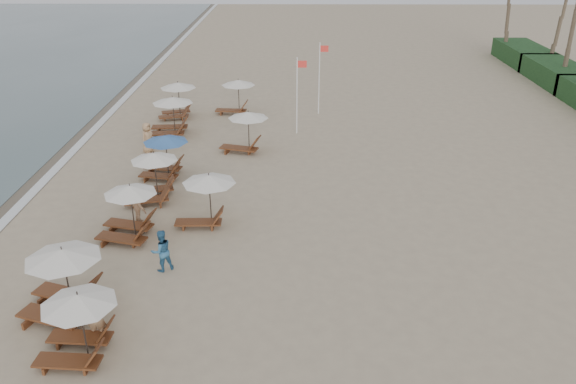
{
  "coord_description": "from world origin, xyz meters",
  "views": [
    {
      "loc": [
        1.14,
        -16.39,
        11.52
      ],
      "look_at": [
        0.91,
        5.77,
        1.3
      ],
      "focal_mm": 36.25,
      "sensor_mm": 36.0,
      "label": 1
    }
  ],
  "objects_px": {
    "lounger_station_6": "(176,99)",
    "beachgoer_far_b": "(147,138)",
    "lounger_station_2": "(126,214)",
    "lounger_station_4": "(162,156)",
    "lounger_station_1": "(59,283)",
    "beachgoer_mid_a": "(162,251)",
    "inland_station_1": "(244,129)",
    "lounger_station_3": "(151,178)",
    "inland_station_0": "(204,195)",
    "lounger_station_0": "(75,326)",
    "beachgoer_mid_b": "(138,204)",
    "inland_station_2": "(235,94)",
    "beachgoer_near": "(96,317)",
    "flag_pole_near": "(298,92)",
    "lounger_station_5": "(169,117)"
  },
  "relations": [
    {
      "from": "lounger_station_2",
      "to": "inland_station_1",
      "type": "bearing_deg",
      "value": 68.32
    },
    {
      "from": "lounger_station_6",
      "to": "beachgoer_near",
      "type": "xyz_separation_m",
      "value": [
        1.72,
        -22.4,
        -0.41
      ]
    },
    {
      "from": "inland_station_2",
      "to": "beachgoer_mid_a",
      "type": "height_order",
      "value": "inland_station_2"
    },
    {
      "from": "lounger_station_0",
      "to": "lounger_station_1",
      "type": "height_order",
      "value": "lounger_station_1"
    },
    {
      "from": "lounger_station_3",
      "to": "beachgoer_far_b",
      "type": "height_order",
      "value": "lounger_station_3"
    },
    {
      "from": "beachgoer_mid_a",
      "to": "beachgoer_mid_b",
      "type": "height_order",
      "value": "beachgoer_mid_a"
    },
    {
      "from": "inland_station_1",
      "to": "inland_station_2",
      "type": "height_order",
      "value": "same"
    },
    {
      "from": "lounger_station_6",
      "to": "flag_pole_near",
      "type": "bearing_deg",
      "value": -21.24
    },
    {
      "from": "lounger_station_1",
      "to": "beachgoer_mid_a",
      "type": "xyz_separation_m",
      "value": [
        2.71,
        2.59,
        -0.31
      ]
    },
    {
      "from": "lounger_station_4",
      "to": "flag_pole_near",
      "type": "distance_m",
      "value": 9.61
    },
    {
      "from": "lounger_station_1",
      "to": "beachgoer_mid_b",
      "type": "xyz_separation_m",
      "value": [
        0.9,
        6.49,
        -0.34
      ]
    },
    {
      "from": "lounger_station_3",
      "to": "flag_pole_near",
      "type": "relative_size",
      "value": 0.56
    },
    {
      "from": "inland_station_0",
      "to": "beachgoer_far_b",
      "type": "bearing_deg",
      "value": 117.04
    },
    {
      "from": "lounger_station_3",
      "to": "lounger_station_4",
      "type": "height_order",
      "value": "lounger_station_3"
    },
    {
      "from": "lounger_station_3",
      "to": "beachgoer_mid_a",
      "type": "height_order",
      "value": "lounger_station_3"
    },
    {
      "from": "inland_station_2",
      "to": "lounger_station_0",
      "type": "bearing_deg",
      "value": -95.53
    },
    {
      "from": "lounger_station_0",
      "to": "beachgoer_near",
      "type": "bearing_deg",
      "value": 67.18
    },
    {
      "from": "beachgoer_near",
      "to": "inland_station_1",
      "type": "bearing_deg",
      "value": 77.22
    },
    {
      "from": "inland_station_2",
      "to": "beachgoer_far_b",
      "type": "height_order",
      "value": "inland_station_2"
    },
    {
      "from": "lounger_station_1",
      "to": "lounger_station_6",
      "type": "distance_m",
      "value": 21.08
    },
    {
      "from": "lounger_station_2",
      "to": "inland_station_2",
      "type": "distance_m",
      "value": 17.25
    },
    {
      "from": "lounger_station_6",
      "to": "lounger_station_0",
      "type": "bearing_deg",
      "value": -86.55
    },
    {
      "from": "lounger_station_4",
      "to": "lounger_station_3",
      "type": "bearing_deg",
      "value": -89.3
    },
    {
      "from": "inland_station_2",
      "to": "flag_pole_near",
      "type": "relative_size",
      "value": 0.6
    },
    {
      "from": "beachgoer_mid_a",
      "to": "lounger_station_4",
      "type": "bearing_deg",
      "value": -110.72
    },
    {
      "from": "lounger_station_3",
      "to": "beachgoer_mid_a",
      "type": "relative_size",
      "value": 1.6
    },
    {
      "from": "lounger_station_0",
      "to": "lounger_station_6",
      "type": "bearing_deg",
      "value": 93.45
    },
    {
      "from": "flag_pole_near",
      "to": "lounger_station_5",
      "type": "bearing_deg",
      "value": -177.6
    },
    {
      "from": "lounger_station_3",
      "to": "lounger_station_6",
      "type": "bearing_deg",
      "value": 95.31
    },
    {
      "from": "lounger_station_4",
      "to": "inland_station_1",
      "type": "height_order",
      "value": "inland_station_1"
    },
    {
      "from": "lounger_station_6",
      "to": "beachgoer_far_b",
      "type": "relative_size",
      "value": 1.51
    },
    {
      "from": "lounger_station_1",
      "to": "flag_pole_near",
      "type": "relative_size",
      "value": 0.63
    },
    {
      "from": "lounger_station_0",
      "to": "lounger_station_4",
      "type": "xyz_separation_m",
      "value": [
        -0.27,
        13.41,
        0.01
      ]
    },
    {
      "from": "lounger_station_0",
      "to": "lounger_station_2",
      "type": "relative_size",
      "value": 0.97
    },
    {
      "from": "lounger_station_1",
      "to": "flag_pole_near",
      "type": "xyz_separation_m",
      "value": [
        7.7,
        18.02,
        1.42
      ]
    },
    {
      "from": "lounger_station_3",
      "to": "beachgoer_near",
      "type": "xyz_separation_m",
      "value": [
        0.56,
        -9.85,
        -0.27
      ]
    },
    {
      "from": "flag_pole_near",
      "to": "lounger_station_0",
      "type": "bearing_deg",
      "value": -107.82
    },
    {
      "from": "lounger_station_5",
      "to": "inland_station_0",
      "type": "height_order",
      "value": "lounger_station_5"
    },
    {
      "from": "lounger_station_0",
      "to": "beachgoer_near",
      "type": "relative_size",
      "value": 1.54
    },
    {
      "from": "lounger_station_2",
      "to": "lounger_station_4",
      "type": "bearing_deg",
      "value": 88.66
    },
    {
      "from": "lounger_station_1",
      "to": "lounger_station_2",
      "type": "relative_size",
      "value": 1.11
    },
    {
      "from": "beachgoer_near",
      "to": "beachgoer_mid_a",
      "type": "xyz_separation_m",
      "value": [
        1.15,
        3.91,
        -0.01
      ]
    },
    {
      "from": "lounger_station_6",
      "to": "inland_station_1",
      "type": "height_order",
      "value": "lounger_station_6"
    },
    {
      "from": "lounger_station_2",
      "to": "lounger_station_4",
      "type": "distance_m",
      "value": 6.28
    },
    {
      "from": "lounger_station_5",
      "to": "lounger_station_3",
      "type": "bearing_deg",
      "value": -84.1
    },
    {
      "from": "lounger_station_4",
      "to": "lounger_station_5",
      "type": "height_order",
      "value": "lounger_station_5"
    },
    {
      "from": "lounger_station_0",
      "to": "beachgoer_mid_a",
      "type": "bearing_deg",
      "value": 72.5
    },
    {
      "from": "lounger_station_3",
      "to": "lounger_station_6",
      "type": "distance_m",
      "value": 12.6
    },
    {
      "from": "beachgoer_mid_a",
      "to": "lounger_station_5",
      "type": "bearing_deg",
      "value": -112.06
    },
    {
      "from": "lounger_station_2",
      "to": "flag_pole_near",
      "type": "bearing_deg",
      "value": 62.1
    }
  ]
}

